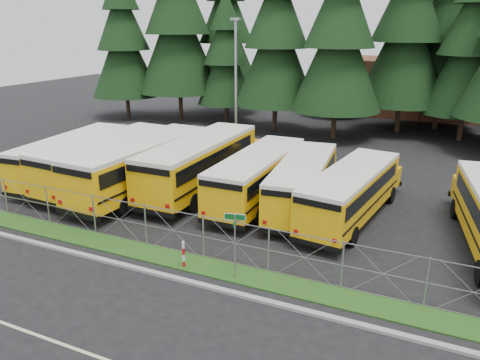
% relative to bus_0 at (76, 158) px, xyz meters
% --- Properties ---
extents(ground, '(120.00, 120.00, 0.00)m').
position_rel_bus_0_xyz_m(ground, '(13.85, -5.20, -1.44)').
color(ground, black).
rests_on(ground, ground).
extents(curb, '(50.00, 0.25, 0.12)m').
position_rel_bus_0_xyz_m(curb, '(13.85, -8.30, -1.38)').
color(curb, gray).
rests_on(curb, ground).
extents(grass_verge, '(50.00, 1.40, 0.06)m').
position_rel_bus_0_xyz_m(grass_verge, '(13.85, -6.90, -1.41)').
color(grass_verge, '#1D4112').
rests_on(grass_verge, ground).
extents(chainlink_fence, '(44.00, 0.10, 2.00)m').
position_rel_bus_0_xyz_m(chainlink_fence, '(13.85, -6.20, -0.44)').
color(chainlink_fence, '#94969C').
rests_on(chainlink_fence, ground).
extents(brick_building, '(22.00, 10.00, 6.00)m').
position_rel_bus_0_xyz_m(brick_building, '(19.85, 34.80, 1.56)').
color(brick_building, brown).
rests_on(brick_building, ground).
extents(bus_0, '(3.60, 11.17, 2.88)m').
position_rel_bus_0_xyz_m(bus_0, '(0.00, 0.00, 0.00)').
color(bus_0, '#F7BE07').
rests_on(bus_0, ground).
extents(bus_1, '(3.40, 11.85, 3.07)m').
position_rel_bus_0_xyz_m(bus_1, '(2.71, 0.07, 0.10)').
color(bus_1, '#F7BE07').
rests_on(bus_1, ground).
extents(bus_2, '(3.50, 12.45, 3.23)m').
position_rel_bus_0_xyz_m(bus_2, '(5.67, -0.21, 0.18)').
color(bus_2, '#F7BE07').
rests_on(bus_2, ground).
extents(bus_3, '(2.99, 12.31, 3.22)m').
position_rel_bus_0_xyz_m(bus_3, '(8.53, 1.62, 0.17)').
color(bus_3, '#F7BE07').
rests_on(bus_3, ground).
extents(bus_4, '(2.68, 10.97, 2.87)m').
position_rel_bus_0_xyz_m(bus_4, '(12.41, 1.26, -0.00)').
color(bus_4, '#F7BE07').
rests_on(bus_4, ground).
extents(bus_5, '(3.64, 10.69, 2.75)m').
position_rel_bus_0_xyz_m(bus_5, '(14.95, 1.39, -0.07)').
color(bus_5, '#F7BE07').
rests_on(bus_5, ground).
extents(bus_6, '(3.81, 10.80, 2.77)m').
position_rel_bus_0_xyz_m(bus_6, '(17.76, 0.84, -0.05)').
color(bus_6, '#F7BE07').
rests_on(bus_6, ground).
extents(street_sign, '(0.82, 0.54, 2.81)m').
position_rel_bus_0_xyz_m(street_sign, '(14.84, -7.24, 0.59)').
color(street_sign, '#94969C').
rests_on(street_sign, ground).
extents(striped_bollard, '(0.11, 0.11, 1.20)m').
position_rel_bus_0_xyz_m(striped_bollard, '(12.51, -7.31, -0.84)').
color(striped_bollard, '#B20C0C').
rests_on(striped_bollard, ground).
extents(light_standard, '(0.70, 0.35, 10.14)m').
position_rel_bus_0_xyz_m(light_standard, '(6.84, 9.87, 4.06)').
color(light_standard, '#94969C').
rests_on(light_standard, ground).
extents(conifer_0, '(7.14, 7.14, 15.79)m').
position_rel_bus_0_xyz_m(conifer_0, '(-10.60, 19.15, 6.45)').
color(conifer_0, black).
rests_on(conifer_0, ground).
extents(conifer_1, '(8.73, 8.73, 19.32)m').
position_rel_bus_0_xyz_m(conifer_1, '(-5.03, 21.05, 8.22)').
color(conifer_1, black).
rests_on(conifer_1, ground).
extents(conifer_2, '(5.89, 5.89, 13.03)m').
position_rel_bus_0_xyz_m(conifer_2, '(0.42, 21.18, 5.07)').
color(conifer_2, black).
rests_on(conifer_2, ground).
extents(conifer_3, '(7.64, 7.64, 16.90)m').
position_rel_bus_0_xyz_m(conifer_3, '(6.40, 19.51, 7.01)').
color(conifer_3, black).
rests_on(conifer_3, ground).
extents(conifer_4, '(7.81, 7.81, 17.28)m').
position_rel_bus_0_xyz_m(conifer_4, '(12.37, 18.52, 7.20)').
color(conifer_4, black).
rests_on(conifer_4, ground).
extents(conifer_5, '(8.22, 8.22, 18.18)m').
position_rel_bus_0_xyz_m(conifer_5, '(17.21, 23.56, 7.65)').
color(conifer_5, black).
rests_on(conifer_5, ground).
extents(conifer_6, '(7.26, 7.26, 16.06)m').
position_rel_bus_0_xyz_m(conifer_6, '(22.64, 22.44, 6.59)').
color(conifer_6, black).
rests_on(conifer_6, ground).
extents(conifer_10, '(7.76, 7.76, 17.15)m').
position_rel_bus_0_xyz_m(conifer_10, '(-1.87, 25.89, 7.14)').
color(conifer_10, black).
rests_on(conifer_10, ground).
extents(conifer_11, '(7.40, 7.40, 16.37)m').
position_rel_bus_0_xyz_m(conifer_11, '(9.83, 29.62, 6.75)').
color(conifer_11, black).
rests_on(conifer_11, ground).
extents(conifer_12, '(8.17, 8.17, 18.07)m').
position_rel_bus_0_xyz_m(conifer_12, '(20.40, 26.64, 7.59)').
color(conifer_12, black).
rests_on(conifer_12, ground).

